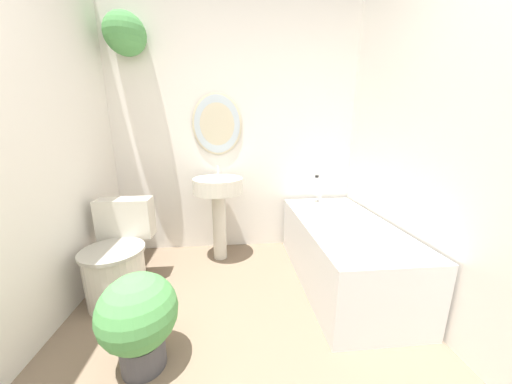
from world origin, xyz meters
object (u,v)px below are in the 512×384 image
object	(u,v)px
bathtub	(342,250)
shampoo_bottle	(316,186)
potted_plant	(139,317)
pedestal_sink	(218,197)
toilet	(118,260)

from	to	relation	value
bathtub	shampoo_bottle	bearing A→B (deg)	94.18
bathtub	potted_plant	xyz separation A→B (m)	(-1.38, -0.68, 0.03)
bathtub	pedestal_sink	bearing A→B (deg)	154.48
pedestal_sink	potted_plant	xyz separation A→B (m)	(-0.36, -1.17, -0.32)
toilet	potted_plant	distance (m)	0.74
pedestal_sink	shampoo_bottle	bearing A→B (deg)	5.99
pedestal_sink	bathtub	bearing A→B (deg)	-25.52
pedestal_sink	potted_plant	bearing A→B (deg)	-107.22
pedestal_sink	shampoo_bottle	size ratio (longest dim) A/B	4.64
bathtub	shampoo_bottle	world-z (taller)	shampoo_bottle
bathtub	toilet	bearing A→B (deg)	-178.72
potted_plant	shampoo_bottle	bearing A→B (deg)	43.56
pedestal_sink	bathtub	distance (m)	1.18
toilet	potted_plant	bearing A→B (deg)	-60.65
shampoo_bottle	potted_plant	xyz separation A→B (m)	(-1.34, -1.27, -0.38)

